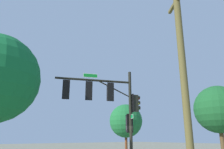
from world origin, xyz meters
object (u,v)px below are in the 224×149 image
at_px(utility_pole, 183,74).
at_px(tree_far, 218,109).
at_px(tree_mid, 126,121).
at_px(signal_pole_assembly, 110,103).

xyz_separation_m(utility_pole, tree_far, (-7.76, -2.71, -0.44)).
bearing_deg(tree_mid, signal_pole_assembly, 44.23).
bearing_deg(tree_mid, utility_pole, 54.40).
xyz_separation_m(signal_pole_assembly, tree_mid, (-9.94, -9.68, -0.18)).
height_order(tree_mid, tree_far, tree_mid).
height_order(utility_pole, tree_mid, utility_pole).
xyz_separation_m(utility_pole, tree_mid, (-11.84, -16.53, -0.24)).
xyz_separation_m(signal_pole_assembly, utility_pole, (1.89, 6.85, 0.06)).
bearing_deg(tree_mid, tree_far, 73.57).
bearing_deg(tree_far, signal_pole_assembly, -35.19).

